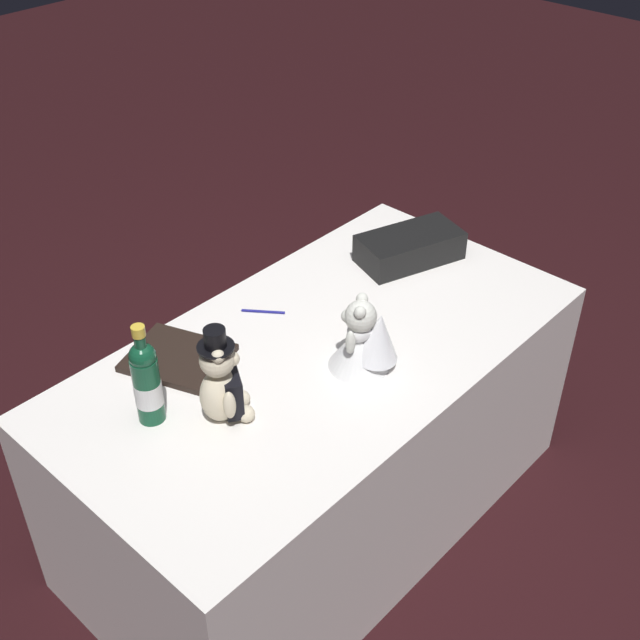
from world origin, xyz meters
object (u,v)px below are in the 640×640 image
object	(u,v)px
teddy_bear_groom	(223,384)
guestbook	(178,358)
gift_case_black	(410,247)
signing_pen	(262,311)
teddy_bear_bride	(365,339)
champagne_bottle	(147,381)

from	to	relation	value
teddy_bear_groom	guestbook	xyz separation A→B (m)	(0.06, 0.27, -0.10)
gift_case_black	teddy_bear_groom	bearing A→B (deg)	-172.70
teddy_bear_groom	signing_pen	bearing A→B (deg)	34.38
teddy_bear_bride	champagne_bottle	xyz separation A→B (m)	(-0.53, 0.27, 0.03)
gift_case_black	champagne_bottle	bearing A→B (deg)	179.12
teddy_bear_groom	gift_case_black	size ratio (longest dim) A/B	0.75
teddy_bear_groom	signing_pen	size ratio (longest dim) A/B	2.45
champagne_bottle	gift_case_black	size ratio (longest dim) A/B	0.78
teddy_bear_groom	champagne_bottle	size ratio (longest dim) A/B	0.96
guestbook	gift_case_black	bearing A→B (deg)	-30.26
gift_case_black	guestbook	distance (m)	0.88
signing_pen	gift_case_black	size ratio (longest dim) A/B	0.31
teddy_bear_bride	champagne_bottle	distance (m)	0.60
champagne_bottle	guestbook	distance (m)	0.26
guestbook	champagne_bottle	bearing A→B (deg)	-166.08
teddy_bear_bride	gift_case_black	world-z (taller)	teddy_bear_bride
guestbook	signing_pen	bearing A→B (deg)	-21.62
champagne_bottle	gift_case_black	world-z (taller)	champagne_bottle
signing_pen	teddy_bear_bride	bearing A→B (deg)	-87.25
teddy_bear_bride	signing_pen	bearing A→B (deg)	92.75
teddy_bear_bride	signing_pen	xyz separation A→B (m)	(-0.02, 0.39, -0.09)
teddy_bear_groom	teddy_bear_bride	xyz separation A→B (m)	(0.40, -0.13, -0.02)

